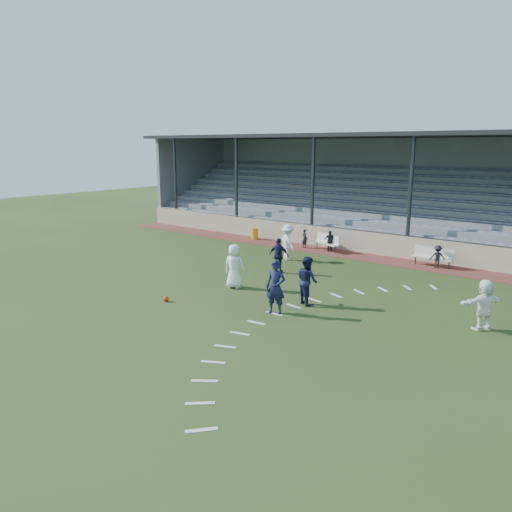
% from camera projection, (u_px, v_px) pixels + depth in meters
% --- Properties ---
extents(ground, '(90.00, 90.00, 0.00)m').
position_uv_depth(ground, '(217.00, 299.00, 19.70)').
color(ground, '#293B18').
rests_on(ground, ground).
extents(cinder_track, '(34.00, 2.00, 0.02)m').
position_uv_depth(cinder_track, '(346.00, 254.00, 27.70)').
color(cinder_track, '#5D2A25').
rests_on(cinder_track, ground).
extents(retaining_wall, '(34.00, 0.18, 1.20)m').
position_uv_depth(retaining_wall, '(355.00, 241.00, 28.37)').
color(retaining_wall, '#BAAA8F').
rests_on(retaining_wall, ground).
extents(bench_left, '(2.00, 1.19, 0.95)m').
position_uv_depth(bench_left, '(327.00, 241.00, 28.55)').
color(bench_left, silver).
rests_on(bench_left, cinder_track).
extents(bench_right, '(2.01, 0.50, 0.95)m').
position_uv_depth(bench_right, '(433.00, 255.00, 24.84)').
color(bench_right, silver).
rests_on(bench_right, cinder_track).
extents(trash_bin, '(0.44, 0.44, 0.71)m').
position_uv_depth(trash_bin, '(255.00, 234.00, 32.02)').
color(trash_bin, gold).
rests_on(trash_bin, cinder_track).
extents(football, '(0.22, 0.22, 0.22)m').
position_uv_depth(football, '(166.00, 299.00, 19.35)').
color(football, '#E53F0D').
rests_on(football, ground).
extents(player_white_lead, '(1.05, 0.83, 1.88)m').
position_uv_depth(player_white_lead, '(234.00, 266.00, 21.05)').
color(player_white_lead, white).
rests_on(player_white_lead, ground).
extents(player_navy_lead, '(0.82, 0.66, 1.97)m').
position_uv_depth(player_navy_lead, '(276.00, 287.00, 17.79)').
color(player_navy_lead, '#15183B').
rests_on(player_navy_lead, ground).
extents(player_navy_mid, '(1.12, 1.04, 1.86)m').
position_uv_depth(player_navy_mid, '(307.00, 280.00, 18.90)').
color(player_navy_mid, '#15183B').
rests_on(player_navy_mid, ground).
extents(player_white_wing, '(1.39, 1.18, 1.87)m').
position_uv_depth(player_white_wing, '(288.00, 242.00, 26.20)').
color(player_white_wing, white).
rests_on(player_white_wing, ground).
extents(player_navy_wing, '(1.05, 0.65, 1.67)m').
position_uv_depth(player_navy_wing, '(279.00, 256.00, 23.56)').
color(player_navy_wing, '#15183B').
rests_on(player_navy_wing, ground).
extents(player_white_back, '(1.32, 1.58, 1.70)m').
position_uv_depth(player_white_back, '(484.00, 305.00, 16.27)').
color(player_white_back, white).
rests_on(player_white_back, ground).
extents(sub_left_near, '(0.46, 0.36, 1.11)m').
position_uv_depth(sub_left_near, '(305.00, 238.00, 29.27)').
color(sub_left_near, black).
rests_on(sub_left_near, cinder_track).
extents(sub_left_far, '(0.76, 0.52, 1.19)m').
position_uv_depth(sub_left_far, '(330.00, 241.00, 28.25)').
color(sub_left_far, black).
rests_on(sub_left_far, cinder_track).
extents(sub_right, '(0.84, 0.69, 1.14)m').
position_uv_depth(sub_right, '(437.00, 257.00, 24.45)').
color(sub_right, black).
rests_on(sub_right, cinder_track).
extents(grandstand, '(34.60, 9.00, 6.61)m').
position_uv_depth(grandstand, '(392.00, 205.00, 31.61)').
color(grandstand, gray).
rests_on(grandstand, ground).
extents(penalty_arc, '(3.89, 14.63, 0.01)m').
position_uv_depth(penalty_arc, '(304.00, 321.00, 17.19)').
color(penalty_arc, silver).
rests_on(penalty_arc, ground).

